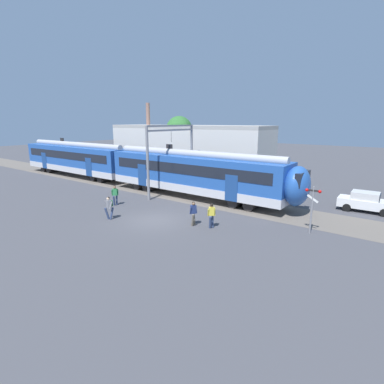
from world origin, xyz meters
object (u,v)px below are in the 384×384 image
(pedestrian_navy, at_px, (193,211))
(pedestrian_grey, at_px, (109,206))
(pedestrian_green, at_px, (115,194))
(crossing_signal, at_px, (312,202))
(commuter_train, at_px, (129,165))
(pedestrian_yellow, at_px, (211,214))
(parked_car_white, at_px, (366,202))

(pedestrian_navy, bearing_deg, pedestrian_grey, -155.73)
(pedestrian_green, distance_m, crossing_signal, 15.25)
(commuter_train, height_order, pedestrian_navy, commuter_train)
(pedestrian_navy, bearing_deg, crossing_signal, 25.23)
(pedestrian_yellow, bearing_deg, commuter_train, 157.77)
(parked_car_white, bearing_deg, crossing_signal, -105.90)
(commuter_train, distance_m, pedestrian_yellow, 15.74)
(commuter_train, xyz_separation_m, crossing_signal, (20.01, -3.08, -0.24))
(pedestrian_grey, bearing_deg, parked_car_white, 42.28)
(pedestrian_grey, distance_m, parked_car_white, 19.50)
(pedestrian_grey, bearing_deg, pedestrian_navy, 24.27)
(pedestrian_green, height_order, pedestrian_navy, same)
(commuter_train, bearing_deg, pedestrian_navy, -25.22)
(pedestrian_navy, height_order, pedestrian_yellow, same)
(pedestrian_navy, bearing_deg, pedestrian_green, 179.19)
(commuter_train, height_order, crossing_signal, commuter_train)
(pedestrian_yellow, distance_m, crossing_signal, 6.27)
(pedestrian_green, height_order, crossing_signal, crossing_signal)
(pedestrian_navy, height_order, crossing_signal, crossing_signal)
(pedestrian_navy, distance_m, crossing_signal, 7.51)
(commuter_train, xyz_separation_m, pedestrian_yellow, (14.52, -5.93, -1.29))
(parked_car_white, height_order, crossing_signal, crossing_signal)
(commuter_train, distance_m, parked_car_white, 22.60)
(pedestrian_green, xyz_separation_m, crossing_signal, (14.91, 3.05, 1.05))
(commuter_train, distance_m, crossing_signal, 20.24)
(crossing_signal, bearing_deg, pedestrian_navy, -154.77)
(pedestrian_navy, relative_size, parked_car_white, 0.41)
(commuter_train, height_order, pedestrian_grey, commuter_train)
(pedestrian_green, distance_m, pedestrian_grey, 3.70)
(pedestrian_grey, height_order, parked_car_white, pedestrian_grey)
(pedestrian_grey, xyz_separation_m, pedestrian_yellow, (6.83, 2.84, -0.03))
(parked_car_white, bearing_deg, pedestrian_grey, -137.72)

